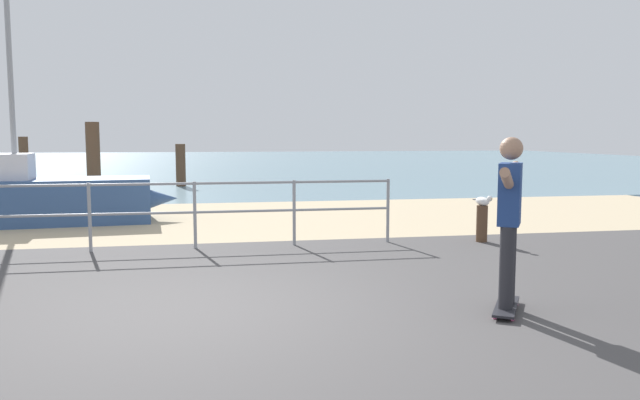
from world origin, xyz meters
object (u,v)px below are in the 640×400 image
Objects in this scene: skateboard at (506,307)px; bollard_short at (482,224)px; skateboarder at (509,211)px; seagull at (483,201)px; sailboat at (42,198)px.

bollard_short is at bearing 68.19° from skateboard.
bollard_short is (1.52, 3.81, -0.71)m from skateboarder.
skateboarder is 4.16m from bollard_short.
skateboard is 1.62× the size of seagull.
skateboarder is 4.10m from seagull.
sailboat is 6.40× the size of skateboard.
skateboarder is (6.05, -7.33, 0.50)m from sailboat.
skateboard is at bearing -7.13° from skateboarder.
skateboarder reaches higher than seagull.
sailboat is 8.17× the size of bollard_short.
skateboard is 1.28× the size of bollard_short.
bollard_short is (1.52, 3.81, 0.24)m from skateboard.
skateboard is (6.05, -7.33, -0.45)m from sailboat.
seagull is (7.58, -3.53, 0.17)m from sailboat.
sailboat is 3.05× the size of skateboarder.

